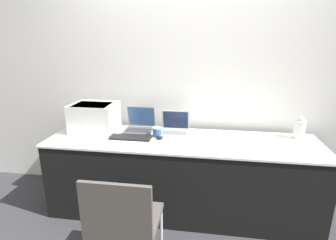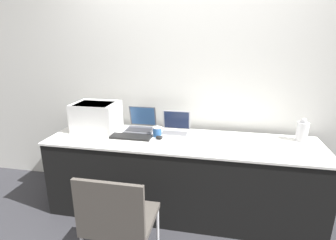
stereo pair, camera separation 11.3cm
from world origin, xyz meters
name	(u,v)px [view 2 (the right image)]	position (x,y,z in m)	size (l,w,h in m)	color
ground_plane	(175,231)	(0.00, 0.00, 0.00)	(14.00, 14.00, 0.00)	#333338
wall_back	(189,77)	(0.00, 0.79, 1.30)	(8.00, 0.05, 2.60)	silver
table	(181,176)	(0.00, 0.33, 0.38)	(2.56, 0.68, 0.76)	black
printer	(96,115)	(-0.91, 0.45, 0.92)	(0.44, 0.35, 0.29)	silver
laptop_left	(141,125)	(-0.47, 0.54, 0.81)	(0.29, 0.28, 0.23)	#4C4C51
laptop_right	(175,129)	(-0.09, 0.51, 0.81)	(0.28, 0.24, 0.22)	#B7B7BC
external_keyboard	(131,137)	(-0.49, 0.29, 0.77)	(0.40, 0.14, 0.02)	black
coffee_cup	(157,132)	(-0.25, 0.38, 0.81)	(0.09, 0.09, 0.10)	#285699
mouse	(159,138)	(-0.22, 0.31, 0.78)	(0.07, 0.04, 0.04)	black
metal_pitcher	(302,131)	(1.10, 0.54, 0.86)	(0.11, 0.11, 0.22)	silver
chair	(118,217)	(-0.32, -0.52, 0.49)	(0.47, 0.44, 0.84)	#4C4742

